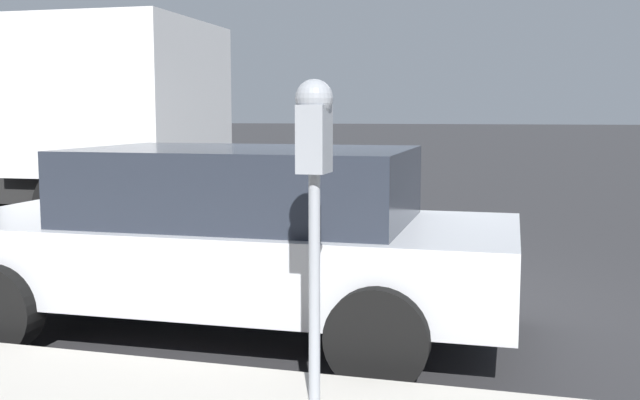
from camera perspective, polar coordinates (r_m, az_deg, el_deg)
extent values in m
plane|color=#2B2B2D|center=(6.62, 0.86, -7.95)|extent=(220.00, 220.00, 0.00)
cylinder|color=gray|center=(3.86, -0.43, -6.77)|extent=(0.06, 0.06, 1.19)
cube|color=gray|center=(3.75, -0.44, 4.66)|extent=(0.20, 0.14, 0.34)
sphere|color=gray|center=(3.75, -0.44, 7.76)|extent=(0.19, 0.19, 0.19)
cube|color=#19389E|center=(3.86, 0.00, 4.08)|extent=(0.01, 0.11, 0.12)
cube|color=black|center=(3.85, 0.00, 5.85)|extent=(0.01, 0.10, 0.08)
cube|color=#B7BABF|center=(5.73, -7.24, -4.19)|extent=(1.87, 4.35, 0.55)
cube|color=#232833|center=(5.60, -5.68, 1.20)|extent=(1.62, 2.44, 0.54)
cylinder|color=black|center=(7.15, -14.55, -4.45)|extent=(0.23, 0.64, 0.64)
cylinder|color=black|center=(4.60, 4.43, -10.43)|extent=(0.23, 0.64, 0.64)
cylinder|color=black|center=(6.32, 7.30, -5.74)|extent=(0.23, 0.64, 0.64)
cube|color=silver|center=(10.53, -14.71, 7.56)|extent=(2.57, 2.22, 2.01)
cylinder|color=black|center=(11.70, -11.60, 0.87)|extent=(0.33, 1.05, 1.04)
cylinder|color=black|center=(9.51, -18.05, -0.63)|extent=(0.33, 1.05, 1.04)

